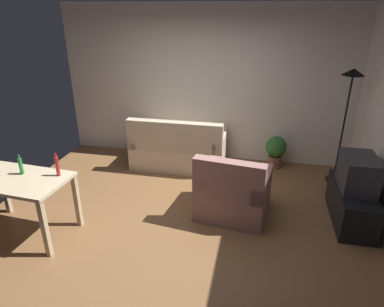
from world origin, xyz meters
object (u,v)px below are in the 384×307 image
desk (18,186)px  bottle_green (21,166)px  tv (358,173)px  bottle_red (57,166)px  couch (179,150)px  tv_stand (351,204)px  potted_plant (276,150)px  torchiere_lamp (349,96)px  armchair (233,194)px

desk → bottle_green: (0.00, 0.11, 0.22)m
tv → bottle_red: size_ratio=2.07×
couch → tv_stand: (2.62, -1.15, -0.07)m
tv_stand → potted_plant: (-0.95, 1.46, 0.09)m
couch → bottle_red: (-0.96, -2.09, 0.58)m
desk → torchiere_lamp: bearing=33.5°
tv → bottle_red: bottle_red is taller
torchiere_lamp → couch: bearing=-179.9°
tv_stand → armchair: bearing=96.7°
torchiere_lamp → bottle_red: size_ratio=6.25×
bottle_red → armchair: bearing=20.5°
potted_plant → bottle_green: bottle_green is taller
desk → bottle_red: bottle_red is taller
desk → bottle_green: 0.25m
couch → tv: bearing=156.3°
bottle_green → couch: bearing=56.6°
desk → armchair: 2.68m
potted_plant → armchair: armchair is taller
desk → tv_stand: bearing=19.5°
tv_stand → potted_plant: potted_plant is taller
torchiere_lamp → potted_plant: torchiere_lamp is taller
armchair → desk: bearing=28.2°
tv_stand → bottle_green: size_ratio=4.37×
tv → potted_plant: bearing=33.2°
bottle_red → couch: bearing=65.4°
bottle_green → bottle_red: bottle_red is taller
torchiere_lamp → potted_plant: (-0.95, 0.31, -1.08)m
tv_stand → armchair: armchair is taller
couch → potted_plant: couch is taller
tv_stand → tv: tv is taller
torchiere_lamp → potted_plant: 1.47m
armchair → bottle_green: bearing=26.0°
couch → bottle_red: size_ratio=5.53×
tv_stand → bottle_green: (-4.03, -0.99, 0.63)m
tv_stand → bottle_green: 4.20m
bottle_green → tv_stand: bearing=13.8°
couch → desk: 2.68m
tv_stand → desk: 4.20m
couch → bottle_green: size_ratio=6.36×
couch → tv_stand: size_ratio=1.45×
couch → armchair: size_ratio=1.59×
tv_stand → potted_plant: size_ratio=1.93×
potted_plant → bottle_green: size_ratio=2.27×
bottle_green → bottle_red: size_ratio=0.87×
couch → bottle_green: (-1.41, -2.14, 0.56)m
bottle_green → tv: bearing=13.8°
tv_stand → armchair: 1.55m
tv → armchair: same height
torchiere_lamp → bottle_green: 4.60m
tv → desk: bearing=105.3°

